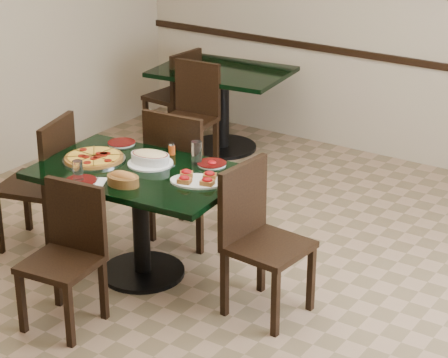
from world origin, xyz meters
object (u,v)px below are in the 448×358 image
Objects in this scene: chair_left at (45,176)px; back_chair_near at (191,110)px; chair_near at (68,248)px; lasagna_casserole at (150,158)px; main_table at (140,196)px; back_chair_left at (178,91)px; back_table at (222,94)px; pepperoni_pizza at (94,158)px; bruschetta_platter at (197,179)px; bread_basket at (123,179)px; chair_far at (183,169)px; chair_right at (257,231)px.

chair_left reaches higher than back_chair_near.
chair_near is 0.86m from lasagna_casserole.
main_table is 1.57× the size of back_chair_left.
main_table is at bearing -75.09° from back_table.
chair_left reaches higher than lasagna_casserole.
pepperoni_pizza is (0.54, -2.31, 0.24)m from back_table.
back_table is at bearing 102.66° from lasagna_casserole.
pepperoni_pizza is 1.04× the size of bruschetta_platter.
lasagna_casserole is (0.80, 0.17, 0.26)m from chair_left.
bread_basket is (0.08, 0.43, 0.31)m from chair_near.
chair_near is (0.06, -1.23, -0.08)m from chair_far.
back_table is 1.32× the size of chair_right.
back_chair_left is (-0.49, 0.47, -0.03)m from back_chair_near.
bruschetta_platter is (1.23, 0.08, 0.23)m from chair_left.
main_table is 1.96m from back_chair_near.
back_chair_left is at bearing 108.79° from bruschetta_platter.
bread_basket is at bearing 61.63° from chair_left.
back_chair_left is 2.52m from lasagna_casserole.
chair_far is 1.14× the size of back_chair_left.
main_table is 0.80m from chair_left.
back_table is 0.52m from back_chair_near.
main_table is 0.56m from chair_far.
chair_left is (-0.80, 0.63, 0.06)m from chair_near.
back_chair_near is 1.87m from lasagna_casserole.
chair_far is at bearing 63.69° from pepperoni_pizza.
bread_basket is 0.45m from bruschetta_platter.
chair_right is 0.98× the size of chair_left.
chair_near is at bearing 88.84° from chair_far.
chair_far is 3.35× the size of lasagna_casserole.
back_chair_left reaches higher than pepperoni_pizza.
bruschetta_platter is (0.43, 0.71, 0.29)m from chair_near.
chair_right is (1.74, -2.22, 0.00)m from back_table.
back_table is 2.99× the size of pepperoni_pizza.
chair_near is (-0.00, -0.67, -0.09)m from main_table.
chair_far is 1.14× the size of chair_near.
chair_far is at bearing 93.92° from bread_basket.
bruschetta_platter is (0.78, 0.07, 0.01)m from pepperoni_pizza.
main_table is 1.10× the size of back_table.
chair_far is 2.11m from back_chair_left.
back_table is 2.71m from bread_basket.
chair_left reaches higher than bread_basket.
back_chair_left is 2.94× the size of lasagna_casserole.
chair_near is 0.88m from bruschetta_platter.
bruschetta_platter reaches higher than main_table.
back_chair_near is (-0.86, 1.76, -0.05)m from main_table.
chair_near is at bearing -79.73° from back_table.
pepperoni_pizza is at bearing 111.59° from chair_near.
pepperoni_pizza is at bearing 59.74° from chair_far.
back_chair_left is (-0.55, 2.27, -0.05)m from chair_left.
chair_far is at bearing -61.08° from back_chair_near.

